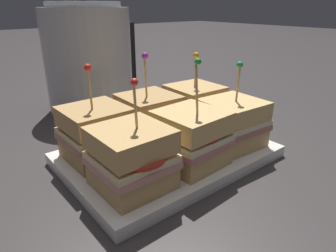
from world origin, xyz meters
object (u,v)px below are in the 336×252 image
Objects in this scene: serving_platter at (168,155)px; sandwich_back_left at (96,133)px; sandwich_back_center at (148,118)px; kettle_steel at (89,59)px; sandwich_front_right at (232,123)px; sandwich_back_right at (194,107)px; sandwich_front_center at (191,138)px; sandwich_front_left at (132,158)px.

serving_platter is 0.12m from sandwich_back_left.
sandwich_back_center is 0.57× the size of kettle_steel.
kettle_steel is at bearing 101.24° from sandwich_front_right.
sandwich_back_right is at bearing -2.50° from sandwich_back_center.
sandwich_front_center is 1.07× the size of sandwich_back_left.
serving_platter is 2.26× the size of sandwich_back_right.
sandwich_front_left is at bearing 179.12° from sandwich_front_center.
sandwich_front_right is (0.09, -0.05, 0.05)m from serving_platter.
sandwich_front_center is 0.37m from kettle_steel.
serving_platter is 0.12m from sandwich_back_right.
sandwich_front_center is at bearing -93.69° from kettle_steel.
sandwich_back_center is (-0.00, 0.10, 0.00)m from sandwich_front_center.
sandwich_front_left is 0.54× the size of kettle_steel.
serving_platter is 2.13× the size of sandwich_back_center.
sandwich_back_left reaches higher than serving_platter.
sandwich_front_left is 0.10m from sandwich_front_center.
sandwich_front_right is 0.14m from sandwich_back_center.
sandwich_front_left is at bearing -152.72° from serving_platter.
kettle_steel is (-0.07, 0.36, 0.06)m from sandwich_front_right.
sandwich_back_left is at bearing -114.24° from kettle_steel.
sandwich_front_left and sandwich_back_right have the same top height.
sandwich_back_right is (0.00, 0.09, 0.00)m from sandwich_front_right.
sandwich_front_center is 0.10m from sandwich_back_center.
kettle_steel is at bearing 84.48° from sandwich_back_center.
sandwich_front_center is 0.59× the size of kettle_steel.
sandwich_front_center is at bearing -88.91° from sandwich_back_center.
sandwich_back_left is 0.96× the size of sandwich_back_center.
serving_platter is at bearing -155.26° from sandwich_back_right.
sandwich_back_left is 0.20m from sandwich_back_right.
serving_platter is 0.12m from sandwich_front_left.
kettle_steel reaches higher than sandwich_front_right.
sandwich_back_left is 1.02× the size of sandwich_back_right.
serving_platter is 2.27× the size of sandwich_front_left.
sandwich_front_center is 0.14m from sandwich_back_left.
sandwich_back_right reaches higher than sandwich_front_right.
sandwich_back_center is (0.09, 0.10, 0.00)m from sandwich_front_left.
sandwich_front_left is at bearing -179.03° from sandwich_front_right.
sandwich_back_left is at bearing 179.25° from sandwich_back_right.
sandwich_back_left reaches higher than sandwich_back_right.
sandwich_front_right is 0.92× the size of sandwich_back_center.
kettle_steel reaches higher than sandwich_front_center.
sandwich_front_right is at bearing -92.66° from sandwich_back_right.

